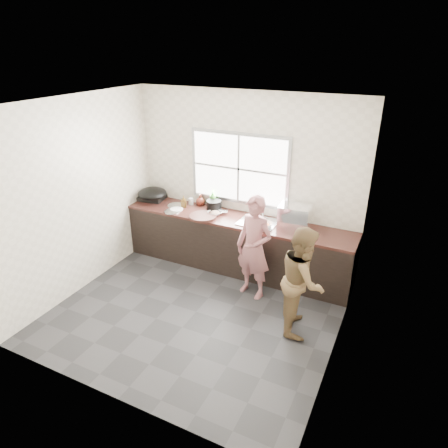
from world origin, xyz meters
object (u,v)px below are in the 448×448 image
at_px(plate_food, 177,209).
at_px(dish_rack, 295,217).
at_px(black_pot, 214,206).
at_px(bowl_crabs, 264,226).
at_px(bottle_brown_short, 200,200).
at_px(pot_lid_left, 172,211).
at_px(pot_lid_right, 176,206).
at_px(glass_jar, 191,201).
at_px(wok, 152,193).
at_px(cutting_board, 203,217).
at_px(bottle_green, 213,199).
at_px(burner, 152,196).
at_px(bowl_held, 263,228).
at_px(bottle_brown_tall, 184,202).
at_px(person_side, 302,280).
at_px(woman, 254,251).
at_px(bowl_mince, 215,213).

xyz_separation_m(plate_food, dish_rack, (1.87, 0.19, 0.16)).
bearing_deg(plate_food, black_pot, 22.82).
bearing_deg(bowl_crabs, dish_rack, 27.47).
distance_m(bottle_brown_short, dish_rack, 1.63).
xyz_separation_m(pot_lid_left, pot_lid_right, (-0.08, 0.23, 0.00)).
bearing_deg(pot_lid_left, glass_jar, 74.11).
xyz_separation_m(black_pot, wok, (-1.09, -0.11, 0.07)).
bearing_deg(black_pot, cutting_board, -93.05).
relative_size(bottle_green, burner, 0.65).
xyz_separation_m(black_pot, bottle_green, (-0.07, 0.10, 0.06)).
height_order(bowl_held, bottle_brown_tall, bottle_brown_tall).
xyz_separation_m(person_side, pot_lid_left, (-2.33, 0.76, 0.18)).
distance_m(cutting_board, plate_food, 0.54).
bearing_deg(bottle_green, plate_food, -144.72).
relative_size(woman, pot_lid_right, 5.18).
height_order(bowl_held, burner, burner).
bearing_deg(pot_lid_left, black_pot, 30.48).
xyz_separation_m(bowl_mince, bowl_crabs, (0.85, -0.10, 0.00)).
bearing_deg(person_side, plate_food, 54.96).
bearing_deg(glass_jar, person_side, -27.65).
relative_size(black_pot, burner, 0.52).
height_order(bowl_held, bottle_brown_short, bottle_brown_short).
height_order(bottle_brown_short, dish_rack, dish_rack).
height_order(bowl_mince, glass_jar, glass_jar).
height_order(bottle_green, wok, bottle_green).
relative_size(woman, person_side, 1.00).
height_order(bowl_held, pot_lid_left, bowl_held).
height_order(glass_jar, pot_lid_right, glass_jar).
xyz_separation_m(bowl_held, pot_lid_right, (-1.61, 0.23, -0.03)).
height_order(person_side, glass_jar, person_side).
bearing_deg(woman, bottle_brown_short, 161.95).
bearing_deg(plate_food, bowl_crabs, -0.40).
bearing_deg(pot_lid_right, person_side, -22.47).
bearing_deg(bowl_held, glass_jar, 164.28).
height_order(person_side, bottle_brown_tall, person_side).
bearing_deg(person_side, dish_rack, 8.22).
distance_m(plate_food, wok, 0.57).
bearing_deg(dish_rack, burner, 175.46).
relative_size(black_pot, bottle_green, 0.81).
bearing_deg(cutting_board, bottle_green, 97.55).
height_order(person_side, bowl_crabs, person_side).
height_order(bowl_held, bottle_green, bottle_green).
xyz_separation_m(cutting_board, plate_food, (-0.53, 0.10, -0.01)).
bearing_deg(glass_jar, pot_lid_right, -139.33).
relative_size(woman, glass_jar, 12.56).
xyz_separation_m(woman, burner, (-2.16, 0.71, 0.20)).
relative_size(woman, bottle_brown_tall, 8.09).
height_order(bottle_brown_tall, bottle_brown_short, bottle_brown_short).
bearing_deg(plate_food, wok, 167.31).
relative_size(bowl_held, pot_lid_left, 0.81).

